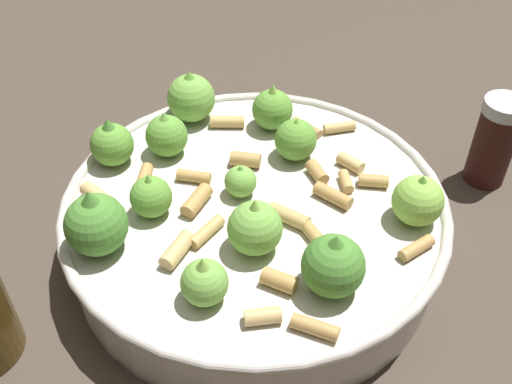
# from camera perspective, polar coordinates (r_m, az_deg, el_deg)

# --- Properties ---
(ground_plane) EXTENTS (2.40, 2.40, 0.00)m
(ground_plane) POSITION_cam_1_polar(r_m,az_deg,el_deg) (0.53, -0.00, -5.11)
(ground_plane) COLOR #42382D
(cooking_pan) EXTENTS (0.32, 0.32, 0.11)m
(cooking_pan) POSITION_cam_1_polar(r_m,az_deg,el_deg) (0.50, -0.31, -2.26)
(cooking_pan) COLOR beige
(cooking_pan) RESTS_ON ground
(pepper_shaker) EXTENTS (0.04, 0.04, 0.09)m
(pepper_shaker) POSITION_cam_1_polar(r_m,az_deg,el_deg) (0.61, 21.85, 4.50)
(pepper_shaker) COLOR #33140F
(pepper_shaker) RESTS_ON ground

